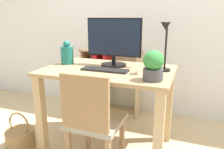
# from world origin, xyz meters

# --- Properties ---
(ground_plane) EXTENTS (10.00, 10.00, 0.00)m
(ground_plane) POSITION_xyz_m (0.00, 0.00, 0.00)
(ground_plane) COLOR #CCB284
(wall_back) EXTENTS (8.00, 0.05, 2.60)m
(wall_back) POSITION_xyz_m (0.00, 0.97, 1.30)
(wall_back) COLOR white
(wall_back) RESTS_ON ground_plane
(desk) EXTENTS (1.14, 0.75, 0.78)m
(desk) POSITION_xyz_m (0.00, 0.00, 0.62)
(desk) COLOR tan
(desk) RESTS_ON ground_plane
(monitor) EXTENTS (0.52, 0.24, 0.44)m
(monitor) POSITION_xyz_m (-0.00, 0.15, 1.02)
(monitor) COLOR black
(monitor) RESTS_ON desk
(keyboard) EXTENTS (0.41, 0.12, 0.02)m
(keyboard) POSITION_xyz_m (0.00, -0.08, 0.79)
(keyboard) COLOR black
(keyboard) RESTS_ON desk
(vase) EXTENTS (0.12, 0.12, 0.23)m
(vase) POSITION_xyz_m (-0.45, 0.06, 0.88)
(vase) COLOR #1E7266
(vase) RESTS_ON desk
(desk_lamp) EXTENTS (0.10, 0.19, 0.41)m
(desk_lamp) POSITION_xyz_m (0.48, 0.04, 1.03)
(desk_lamp) COLOR black
(desk_lamp) RESTS_ON desk
(potted_plant) EXTENTS (0.15, 0.15, 0.22)m
(potted_plant) POSITION_xyz_m (0.44, -0.22, 0.89)
(potted_plant) COLOR #4C4C51
(potted_plant) RESTS_ON desk
(chair) EXTENTS (0.40, 0.40, 0.86)m
(chair) POSITION_xyz_m (0.03, -0.39, 0.47)
(chair) COLOR #9E937F
(chair) RESTS_ON ground_plane
(bookshelf) EXTENTS (0.75, 0.28, 0.82)m
(bookshelf) POSITION_xyz_m (-0.40, 0.80, 0.42)
(bookshelf) COLOR #D8BC8C
(bookshelf) RESTS_ON ground_plane
(basket) EXTENTS (0.27, 0.27, 0.36)m
(basket) POSITION_xyz_m (-0.79, -0.31, 0.10)
(basket) COLOR #997547
(basket) RESTS_ON ground_plane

